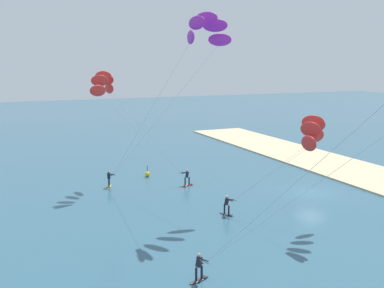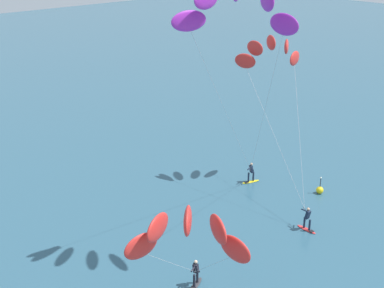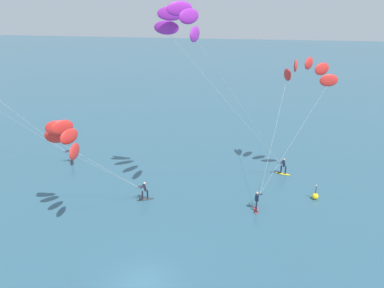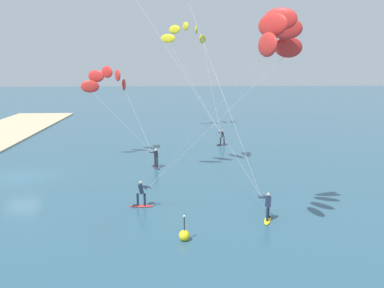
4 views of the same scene
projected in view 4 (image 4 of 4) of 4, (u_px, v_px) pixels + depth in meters
The scene contains 5 objects.
ground_plane at pixel (21, 177), 32.48m from camera, with size 240.00×240.00×0.00m, color #2D566B.
kitesurfer_nearshore at pixel (187, 36), 52.75m from camera, with size 13.22×7.68×13.95m.
kitesurfer_far_out at pixel (109, 82), 38.12m from camera, with size 7.64×7.29×8.56m.
kitesurfer_downwind at pixel (272, 42), 20.37m from camera, with size 6.89×9.89×11.55m.
marker_buoy at pixel (184, 235), 20.93m from camera, with size 0.56×0.56×1.38m.
Camera 4 is at (31.91, 12.10, 9.00)m, focal length 38.45 mm.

